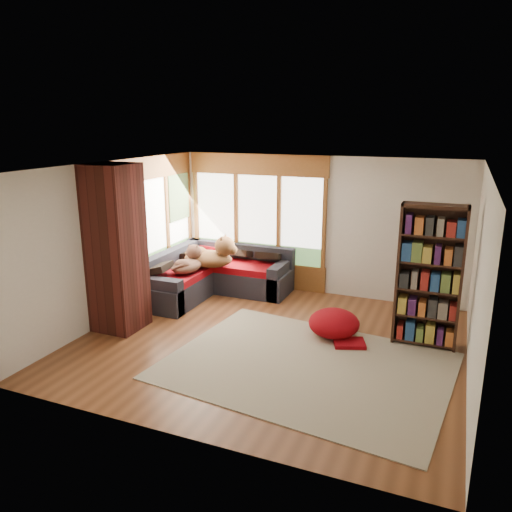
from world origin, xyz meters
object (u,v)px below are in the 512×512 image
Objects in this scene: area_rug at (307,366)px; dog_brindle at (189,262)px; pouf at (334,322)px; sectional_sofa at (206,276)px; dog_tan at (212,255)px; brick_chimney at (116,249)px; bookshelf at (429,277)px.

area_rug is 3.24m from dog_brindle.
pouf is at bearing 84.98° from area_rug.
area_rug is at bearing -118.35° from dog_brindle.
pouf is (2.80, -1.10, -0.08)m from sectional_sofa.
dog_tan is at bearing 140.54° from area_rug.
brick_chimney is 3.40m from area_rug.
area_rug is 4.70× the size of pouf.
area_rug is at bearing -95.02° from pouf.
pouf is 2.91m from dog_brindle.
dog_brindle is at bearing 149.48° from area_rug.
brick_chimney is 1.24× the size of bookshelf.
pouf is (3.24, 0.95, -1.08)m from brick_chimney.
dog_tan is at bearing -29.06° from dog_brindle.
dog_brindle is (0.43, 1.46, -0.56)m from brick_chimney.
sectional_sofa is 2.91× the size of dog_brindle.
brick_chimney is 2.53× the size of dog_tan.
brick_chimney reaches higher than sectional_sofa.
dog_tan is (-3.86, 0.71, -0.25)m from bookshelf.
bookshelf is (4.09, -0.88, 0.75)m from sectional_sofa.
sectional_sofa is at bearing 167.83° from bookshelf.
dog_tan is (-2.56, 0.93, 0.58)m from pouf.
dog_tan reaches higher than dog_brindle.
dog_brindle is at bearing 73.72° from brick_chimney.
dog_brindle is at bearing -127.54° from dog_tan.
area_rug is (3.15, -0.15, -1.29)m from brick_chimney.
area_rug is 1.74× the size of bookshelf.
bookshelf is (1.39, 1.31, 1.04)m from area_rug.
sectional_sofa is 0.60× the size of area_rug.
sectional_sofa is 3.00m from pouf.
area_rug is 4.84× the size of dog_brindle.
bookshelf is (4.54, 1.16, -0.25)m from brick_chimney.
dog_brindle is (-2.82, 0.50, 0.51)m from pouf.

